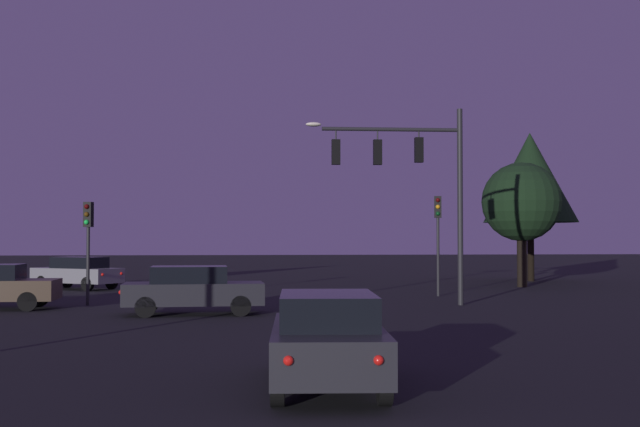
% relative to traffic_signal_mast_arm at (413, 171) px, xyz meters
% --- Properties ---
extents(ground_plane, '(168.00, 168.00, 0.00)m').
position_rel_traffic_signal_mast_arm_xyz_m(ground_plane, '(-4.76, 3.78, -4.82)').
color(ground_plane, black).
rests_on(ground_plane, ground).
extents(traffic_signal_mast_arm, '(5.68, 0.43, 7.08)m').
position_rel_traffic_signal_mast_arm_xyz_m(traffic_signal_mast_arm, '(0.00, 0.00, 0.00)').
color(traffic_signal_mast_arm, '#232326').
rests_on(traffic_signal_mast_arm, ground).
extents(traffic_light_corner_left, '(0.36, 0.38, 3.70)m').
position_rel_traffic_signal_mast_arm_xyz_m(traffic_light_corner_left, '(-11.60, 1.21, -2.17)').
color(traffic_light_corner_left, '#232326').
rests_on(traffic_light_corner_left, ground).
extents(traffic_light_corner_right, '(0.35, 0.38, 4.15)m').
position_rel_traffic_signal_mast_arm_xyz_m(traffic_light_corner_right, '(2.02, 4.38, -1.87)').
color(traffic_light_corner_right, '#232326').
rests_on(traffic_light_corner_right, ground).
extents(car_nearside_lane, '(2.03, 4.46, 1.52)m').
position_rel_traffic_signal_mast_arm_xyz_m(car_nearside_lane, '(-4.81, -15.38, -4.02)').
color(car_nearside_lane, '#232328').
rests_on(car_nearside_lane, ground).
extents(car_crossing_right, '(4.49, 2.04, 1.52)m').
position_rel_traffic_signal_mast_arm_xyz_m(car_crossing_right, '(-7.66, -2.66, -4.02)').
color(car_crossing_right, '#232328').
rests_on(car_crossing_right, ground).
extents(car_far_lane, '(4.56, 3.86, 1.52)m').
position_rel_traffic_signal_mast_arm_xyz_m(car_far_lane, '(-13.77, 10.55, -4.02)').
color(car_far_lane, gray).
rests_on(car_far_lane, ground).
extents(tree_left_far, '(5.22, 5.22, 8.34)m').
position_rel_traffic_signal_mast_arm_xyz_m(tree_left_far, '(10.05, 15.19, 0.99)').
color(tree_left_far, black).
rests_on(tree_left_far, ground).
extents(tree_center_horizon, '(3.90, 3.90, 6.15)m').
position_rel_traffic_signal_mast_arm_xyz_m(tree_center_horizon, '(7.69, 10.08, -0.64)').
color(tree_center_horizon, black).
rests_on(tree_center_horizon, ground).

